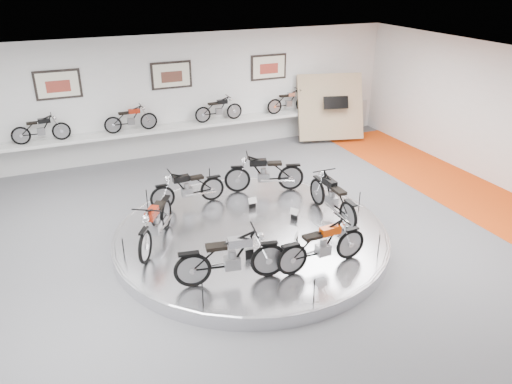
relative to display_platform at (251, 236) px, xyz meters
name	(u,v)px	position (x,y,z in m)	size (l,w,h in m)	color
floor	(256,248)	(0.00, -0.30, -0.15)	(16.00, 16.00, 0.00)	#535355
ceiling	(256,75)	(0.00, -0.30, 3.85)	(16.00, 16.00, 0.00)	white
wall_back	(173,96)	(0.00, 6.70, 1.85)	(16.00, 16.00, 0.00)	silver
orange_carpet_strip	(477,198)	(6.80, -0.30, -0.14)	(2.40, 12.60, 0.01)	#C23407
dado_band	(176,138)	(0.00, 6.68, 0.40)	(15.68, 0.04, 1.10)	#BCBCBA
display_platform	(251,236)	(0.00, 0.00, 0.00)	(6.40, 6.40, 0.30)	silver
platform_rim	(251,232)	(0.00, 0.00, 0.12)	(6.40, 6.40, 0.10)	#B2B2BA
shelf	(177,127)	(0.00, 6.40, 0.85)	(11.00, 0.55, 0.10)	silver
poster_left	(58,85)	(-3.50, 6.66, 2.55)	(1.35, 0.06, 0.88)	silver
poster_center	(171,75)	(0.00, 6.66, 2.55)	(1.35, 0.06, 0.88)	silver
poster_right	(269,67)	(3.50, 6.66, 2.55)	(1.35, 0.06, 0.88)	silver
display_panel	(330,107)	(5.60, 5.80, 1.10)	(2.40, 0.12, 2.40)	tan
shelf_bike_a	(41,131)	(-4.20, 6.40, 1.27)	(1.22, 0.42, 0.73)	black
shelf_bike_b	(131,121)	(-1.50, 6.40, 1.27)	(1.22, 0.42, 0.73)	maroon
shelf_bike_c	(219,111)	(1.50, 6.40, 1.27)	(1.22, 0.42, 0.73)	black
shelf_bike_d	(289,103)	(4.20, 6.40, 1.27)	(1.22, 0.42, 0.73)	#A4A4A8
bike_a	(264,173)	(1.22, 1.94, 0.69)	(1.85, 0.65, 1.09)	black
bike_b	(188,188)	(-0.95, 1.92, 0.64)	(1.68, 0.59, 0.99)	black
bike_c	(155,222)	(-2.16, 0.28, 0.70)	(1.87, 0.66, 1.10)	maroon
bike_d	(231,257)	(-1.15, -1.72, 0.71)	(1.90, 0.67, 1.12)	#A4A4A8
bike_e	(322,245)	(0.76, -1.96, 0.67)	(1.76, 0.62, 1.04)	#B23202
bike_f	(332,197)	(2.12, -0.11, 0.69)	(1.84, 0.65, 1.09)	black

